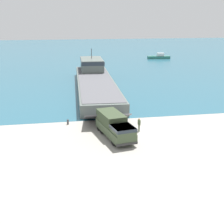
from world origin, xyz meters
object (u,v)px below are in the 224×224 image
Objects in this scene: military_truck at (115,126)px; moored_boat_a at (159,57)px; mooring_bollard at (68,122)px; soldier_on_ramp at (139,124)px; landing_craft at (95,79)px.

military_truck reaches higher than moored_boat_a.
mooring_bollard is (-5.55, 5.85, -1.08)m from military_truck.
mooring_bollard is (-9.07, 4.41, -0.65)m from soldier_on_ramp.
mooring_bollard is at bearing -147.19° from military_truck.
military_truck is (-1.15, -29.67, -0.23)m from landing_craft.
soldier_on_ramp is 2.44× the size of mooring_bollard.
soldier_on_ramp is at bearing -82.17° from landing_craft.
soldier_on_ramp is at bearing 165.33° from moored_boat_a.
landing_craft is 52.96m from moored_boat_a.
moored_boat_a is (30.24, 73.91, -0.79)m from military_truck.
landing_craft is 5.26× the size of military_truck.
mooring_bollard is (-35.79, -68.06, -0.29)m from moored_boat_a.
soldier_on_ramp is (2.36, -28.23, -0.66)m from landing_craft.
moored_boat_a reaches higher than soldier_on_ramp.
landing_craft is 29.69m from military_truck.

